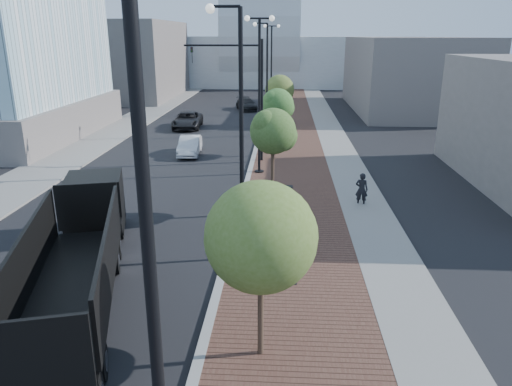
# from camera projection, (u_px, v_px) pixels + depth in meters

# --- Properties ---
(sidewalk) EXTENTS (7.00, 140.00, 0.12)m
(sidewalk) POSITION_uv_depth(u_px,v_px,m) (299.00, 123.00, 47.04)
(sidewalk) COLOR #4C2D23
(sidewalk) RESTS_ON ground
(concrete_strip) EXTENTS (2.40, 140.00, 0.13)m
(concrete_strip) POSITION_uv_depth(u_px,v_px,m) (327.00, 124.00, 46.88)
(concrete_strip) COLOR slate
(concrete_strip) RESTS_ON ground
(curb) EXTENTS (0.30, 140.00, 0.14)m
(curb) POSITION_uv_depth(u_px,v_px,m) (263.00, 123.00, 47.23)
(curb) COLOR gray
(curb) RESTS_ON ground
(west_sidewalk) EXTENTS (4.00, 140.00, 0.12)m
(west_sidewalk) POSITION_uv_depth(u_px,v_px,m) (132.00, 122.00, 47.98)
(west_sidewalk) COLOR slate
(west_sidewalk) RESTS_ON ground
(dump_truck) EXTENTS (5.64, 13.41, 3.05)m
(dump_truck) POSITION_uv_depth(u_px,v_px,m) (87.00, 237.00, 17.42)
(dump_truck) COLOR black
(dump_truck) RESTS_ON ground
(white_sedan) EXTENTS (1.70, 4.12, 1.33)m
(white_sedan) POSITION_uv_depth(u_px,v_px,m) (190.00, 146.00, 34.75)
(white_sedan) COLOR silver
(white_sedan) RESTS_ON ground
(dark_car_mid) EXTENTS (2.73, 5.38, 1.46)m
(dark_car_mid) POSITION_uv_depth(u_px,v_px,m) (188.00, 120.00, 44.74)
(dark_car_mid) COLOR black
(dark_car_mid) RESTS_ON ground
(dark_car_far) EXTENTS (3.05, 4.85, 1.31)m
(dark_car_far) POSITION_uv_depth(u_px,v_px,m) (246.00, 104.00, 55.67)
(dark_car_far) COLOR black
(dark_car_far) RESTS_ON ground
(pedestrian) EXTENTS (0.72, 0.57, 1.71)m
(pedestrian) POSITION_uv_depth(u_px,v_px,m) (362.00, 190.00, 24.23)
(pedestrian) COLOR black
(pedestrian) RESTS_ON ground
(streetlight_0) EXTENTS (1.72, 0.56, 9.28)m
(streetlight_0) POSITION_uv_depth(u_px,v_px,m) (154.00, 329.00, 5.87)
(streetlight_0) COLOR black
(streetlight_0) RESTS_ON ground
(streetlight_1) EXTENTS (1.44, 0.56, 9.21)m
(streetlight_1) POSITION_uv_depth(u_px,v_px,m) (238.00, 148.00, 17.41)
(streetlight_1) COLOR black
(streetlight_1) RESTS_ON ground
(streetlight_2) EXTENTS (1.72, 0.56, 9.28)m
(streetlight_2) POSITION_uv_depth(u_px,v_px,m) (259.00, 95.00, 28.65)
(streetlight_2) COLOR black
(streetlight_2) RESTS_ON ground
(streetlight_3) EXTENTS (1.44, 0.56, 9.21)m
(streetlight_3) POSITION_uv_depth(u_px,v_px,m) (266.00, 84.00, 40.19)
(streetlight_3) COLOR black
(streetlight_3) RESTS_ON ground
(streetlight_4) EXTENTS (1.72, 0.56, 9.28)m
(streetlight_4) POSITION_uv_depth(u_px,v_px,m) (271.00, 69.00, 51.42)
(streetlight_4) COLOR black
(streetlight_4) RESTS_ON ground
(traffic_mast) EXTENTS (5.09, 0.20, 8.00)m
(traffic_mast) POSITION_uv_depth(u_px,v_px,m) (248.00, 87.00, 31.49)
(traffic_mast) COLOR black
(traffic_mast) RESTS_ON ground
(tree_0) EXTENTS (2.83, 2.83, 4.90)m
(tree_0) POSITION_uv_depth(u_px,v_px,m) (263.00, 237.00, 11.95)
(tree_0) COLOR #382619
(tree_0) RESTS_ON ground
(tree_1) EXTENTS (2.21, 2.13, 5.08)m
(tree_1) POSITION_uv_depth(u_px,v_px,m) (274.00, 132.00, 22.22)
(tree_1) COLOR #382619
(tree_1) RESTS_ON ground
(tree_2) EXTENTS (2.34, 2.29, 4.73)m
(tree_2) POSITION_uv_depth(u_px,v_px,m) (278.00, 105.00, 33.74)
(tree_2) COLOR #382619
(tree_2) RESTS_ON ground
(tree_3) EXTENTS (2.69, 2.69, 4.75)m
(tree_3) POSITION_uv_depth(u_px,v_px,m) (280.00, 89.00, 45.18)
(tree_3) COLOR #382619
(tree_3) RESTS_ON ground
(convention_center) EXTENTS (50.00, 30.00, 50.00)m
(convention_center) POSITION_uv_depth(u_px,v_px,m) (263.00, 48.00, 88.20)
(convention_center) COLOR #AAB1B4
(convention_center) RESTS_ON ground
(commercial_block_nw) EXTENTS (14.00, 20.00, 10.00)m
(commercial_block_nw) POSITION_uv_depth(u_px,v_px,m) (123.00, 60.00, 65.82)
(commercial_block_nw) COLOR #655E5B
(commercial_block_nw) RESTS_ON ground
(commercial_block_ne) EXTENTS (12.00, 22.00, 8.00)m
(commercial_block_ne) POSITION_uv_depth(u_px,v_px,m) (409.00, 74.00, 54.59)
(commercial_block_ne) COLOR slate
(commercial_block_ne) RESTS_ON ground
(utility_cover_1) EXTENTS (0.50, 0.50, 0.02)m
(utility_cover_1) POSITION_uv_depth(u_px,v_px,m) (289.00, 281.00, 16.72)
(utility_cover_1) COLOR black
(utility_cover_1) RESTS_ON sidewalk
(utility_cover_2) EXTENTS (0.50, 0.50, 0.02)m
(utility_cover_2) POSITION_uv_depth(u_px,v_px,m) (288.00, 186.00, 27.15)
(utility_cover_2) COLOR black
(utility_cover_2) RESTS_ON sidewalk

